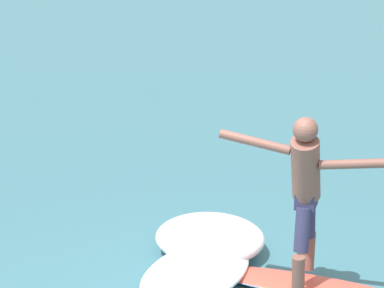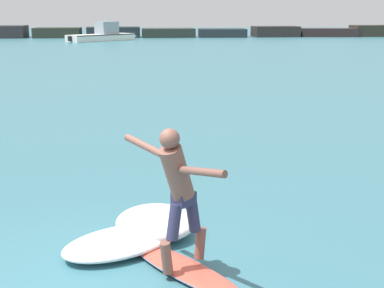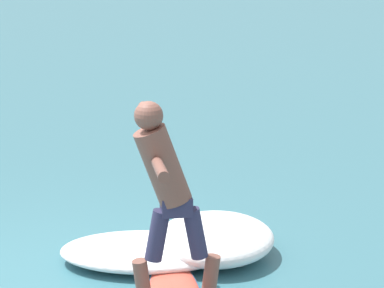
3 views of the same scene
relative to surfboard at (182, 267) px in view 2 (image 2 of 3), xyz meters
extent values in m
cube|color=#322E31|center=(-18.67, 61.63, 0.67)|extent=(6.08, 4.87, 1.44)
cube|color=#30352B|center=(-11.90, 61.63, 0.55)|extent=(5.69, 3.96, 1.19)
cube|color=#273033|center=(-5.14, 61.63, 0.58)|extent=(6.65, 4.18, 1.26)
cube|color=#2C352D|center=(1.63, 61.63, 0.49)|extent=(6.59, 4.61, 1.08)
cube|color=#272E33|center=(8.40, 61.63, 0.46)|extent=(6.05, 4.57, 1.01)
cube|color=#302B2A|center=(15.17, 61.63, 0.60)|extent=(5.77, 3.65, 1.30)
cube|color=#332727|center=(21.94, 61.63, 0.47)|extent=(7.30, 3.78, 1.03)
cube|color=#343027|center=(28.70, 61.63, 0.66)|extent=(7.32, 3.27, 1.42)
ellipsoid|color=#E15340|center=(0.02, -0.03, 0.00)|extent=(1.68, 1.98, 0.10)
ellipsoid|color=#E15340|center=(-0.63, 0.82, 0.00)|extent=(0.40, 0.40, 0.08)
ellipsoid|color=#2870B2|center=(0.02, -0.03, 0.00)|extent=(1.70, 1.99, 0.04)
cylinder|color=brown|center=(-0.20, -0.23, 0.25)|extent=(0.22, 0.22, 0.42)
cylinder|color=#313050|center=(-0.10, -0.14, 0.68)|extent=(0.27, 0.26, 0.47)
cylinder|color=brown|center=(0.25, 0.16, 0.25)|extent=(0.22, 0.22, 0.42)
cylinder|color=#313050|center=(0.15, 0.08, 0.68)|extent=(0.27, 0.26, 0.47)
cube|color=#313050|center=(0.02, -0.03, 0.95)|extent=(0.33, 0.32, 0.16)
cylinder|color=brown|center=(-0.06, -0.11, 1.30)|extent=(0.55, 0.53, 0.73)
sphere|color=brown|center=(-0.14, -0.18, 1.74)|extent=(0.24, 0.24, 0.24)
cylinder|color=brown|center=(0.21, -0.53, 1.43)|extent=(0.53, 0.61, 0.21)
cylinder|color=brown|center=(-0.44, 0.21, 1.56)|extent=(0.54, 0.60, 0.20)
cube|color=white|center=(-5.88, 53.45, 0.32)|extent=(7.21, 6.98, 0.73)
cone|color=white|center=(-2.62, 56.54, 0.32)|extent=(1.51, 1.48, 0.73)
cube|color=black|center=(-5.88, 53.45, 0.63)|extent=(7.20, 6.98, 0.08)
cube|color=#909AA5|center=(-5.29, 54.01, 1.35)|extent=(2.67, 2.65, 1.33)
cube|color=#232D38|center=(-4.51, 54.75, 1.51)|extent=(0.91, 0.96, 0.66)
cylinder|color=silver|center=(-5.29, 54.01, 2.46)|extent=(0.06, 0.06, 0.90)
cube|color=black|center=(-8.84, 50.65, 0.36)|extent=(0.45, 0.45, 0.52)
ellipsoid|color=white|center=(-0.32, 1.19, 0.14)|extent=(1.48, 1.52, 0.38)
ellipsoid|color=white|center=(-0.83, 0.67, 0.07)|extent=(1.91, 1.67, 0.23)
camera|label=1|loc=(-5.39, -6.56, 4.30)|focal=85.00mm
camera|label=2|loc=(-0.32, -6.22, 3.19)|focal=50.00mm
camera|label=3|loc=(4.00, -6.05, 3.62)|focal=85.00mm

